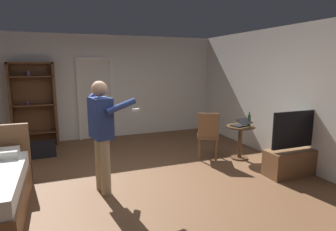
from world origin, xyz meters
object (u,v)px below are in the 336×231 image
at_px(wooden_chair, 208,134).
at_px(laptop, 241,124).
at_px(tv_flatscreen, 296,156).
at_px(side_table, 240,137).
at_px(bottle_on_table, 249,120).
at_px(person_blue_shirt, 102,129).
at_px(bookshelf, 34,101).
at_px(suitcase_dark, 40,150).

bearing_deg(wooden_chair, laptop, -22.42).
distance_m(laptop, wooden_chair, 0.70).
xyz_separation_m(tv_flatscreen, side_table, (-0.43, 1.07, 0.14)).
bearing_deg(laptop, wooden_chair, 157.58).
xyz_separation_m(side_table, laptop, (-0.02, -0.04, 0.29)).
xyz_separation_m(laptop, bottle_on_table, (0.16, -0.04, 0.07)).
bearing_deg(side_table, bottle_on_table, -29.74).
distance_m(laptop, person_blue_shirt, 2.91).
distance_m(bookshelf, person_blue_shirt, 3.36).
relative_size(wooden_chair, suitcase_dark, 1.57).
xyz_separation_m(wooden_chair, suitcase_dark, (-3.26, 1.41, -0.38)).
distance_m(side_table, suitcase_dark, 4.24).
distance_m(side_table, laptop, 0.29).
relative_size(side_table, suitcase_dark, 1.11).
bearing_deg(bottle_on_table, bookshelf, 146.94).
bearing_deg(bottle_on_table, laptop, 166.67).
height_order(wooden_chair, suitcase_dark, wooden_chair).
relative_size(side_table, wooden_chair, 0.71).
bearing_deg(laptop, suitcase_dark, 156.82).
relative_size(laptop, person_blue_shirt, 0.23).
bearing_deg(laptop, tv_flatscreen, -66.13).
bearing_deg(person_blue_shirt, suitcase_dark, 115.34).
height_order(bookshelf, person_blue_shirt, bookshelf).
relative_size(person_blue_shirt, suitcase_dark, 2.72).
distance_m(side_table, bottle_on_table, 0.39).
height_order(side_table, suitcase_dark, side_table).
relative_size(laptop, bottle_on_table, 1.31).
relative_size(bottle_on_table, person_blue_shirt, 0.17).
xyz_separation_m(wooden_chair, person_blue_shirt, (-2.24, -0.75, 0.45)).
height_order(bookshelf, tv_flatscreen, bookshelf).
relative_size(tv_flatscreen, laptop, 3.00).
relative_size(bottle_on_table, suitcase_dark, 0.47).
bearing_deg(tv_flatscreen, person_blue_shirt, 170.89).
xyz_separation_m(tv_flatscreen, suitcase_dark, (-4.34, 2.69, -0.17)).
relative_size(side_table, bottle_on_table, 2.36).
xyz_separation_m(laptop, wooden_chair, (-0.62, 0.26, -0.21)).
bearing_deg(person_blue_shirt, laptop, 9.80).
xyz_separation_m(side_table, suitcase_dark, (-3.90, 1.62, -0.31)).
height_order(bookshelf, side_table, bookshelf).
relative_size(bookshelf, person_blue_shirt, 1.16).
height_order(tv_flatscreen, wooden_chair, tv_flatscreen).
bearing_deg(laptop, bottle_on_table, -13.33).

